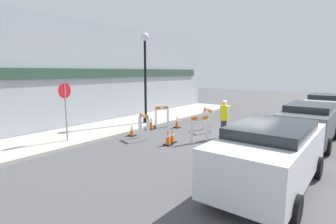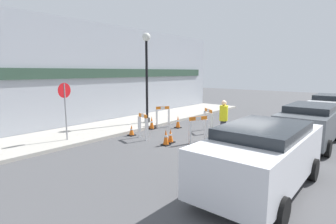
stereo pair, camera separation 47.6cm
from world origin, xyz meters
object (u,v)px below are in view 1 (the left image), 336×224
Objects in this scene: person_worker at (224,118)px; parked_car_0 at (271,152)px; stop_sign at (65,102)px; streetlamp_post at (145,65)px; parked_car_1 at (309,121)px; parked_car_2 at (326,107)px.

person_worker is 0.37× the size of parked_car_0.
parked_car_0 is at bearing 86.52° from stop_sign.
streetlamp_post is at bearing -19.87° from person_worker.
streetlamp_post reaches higher than stop_sign.
parked_car_0 is 5.25m from parked_car_1.
stop_sign is 9.84m from parked_car_1.
parked_car_0 is at bearing -116.82° from streetlamp_post.
person_worker is 7.22m from parked_car_2.
stop_sign is 1.39× the size of person_worker.
streetlamp_post reaches higher than parked_car_0.
parked_car_2 is (10.42, 0.00, 0.01)m from parked_car_0.
person_worker reaches higher than parked_car_2.
stop_sign is 0.60× the size of parked_car_2.
parked_car_2 is (6.51, -3.13, 0.04)m from person_worker.
parked_car_2 reaches higher than parked_car_1.
streetlamp_post is 1.24× the size of parked_car_2.
parked_car_1 is at bearing 0.00° from parked_car_0.
parked_car_2 is at bearing 0.00° from parked_car_0.
parked_car_1 is at bearing 118.65° from stop_sign.
parked_car_2 reaches higher than parked_car_0.
streetlamp_post is 5.02m from stop_sign.
stop_sign is 13.66m from parked_car_2.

